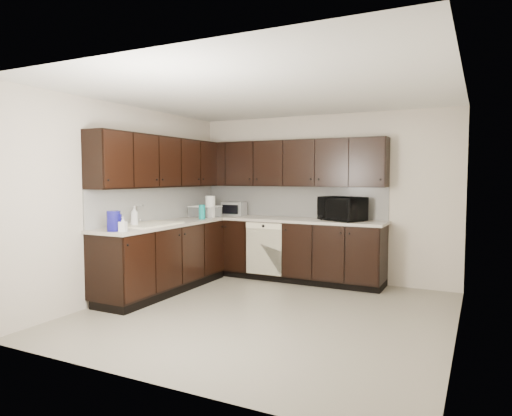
% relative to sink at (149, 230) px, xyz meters
% --- Properties ---
extents(floor, '(4.00, 4.00, 0.00)m').
position_rel_sink_xyz_m(floor, '(1.68, 0.01, -0.88)').
color(floor, gray).
rests_on(floor, ground).
extents(ceiling, '(4.00, 4.00, 0.00)m').
position_rel_sink_xyz_m(ceiling, '(1.68, 0.01, 1.62)').
color(ceiling, white).
rests_on(ceiling, wall_back).
extents(wall_back, '(4.00, 0.02, 2.50)m').
position_rel_sink_xyz_m(wall_back, '(1.68, 2.01, 0.37)').
color(wall_back, beige).
rests_on(wall_back, floor).
extents(wall_left, '(0.02, 4.00, 2.50)m').
position_rel_sink_xyz_m(wall_left, '(-0.32, 0.01, 0.37)').
color(wall_left, beige).
rests_on(wall_left, floor).
extents(wall_right, '(0.02, 4.00, 2.50)m').
position_rel_sink_xyz_m(wall_right, '(3.68, 0.01, 0.37)').
color(wall_right, beige).
rests_on(wall_right, floor).
extents(wall_front, '(4.00, 0.02, 2.50)m').
position_rel_sink_xyz_m(wall_front, '(1.68, -1.99, 0.37)').
color(wall_front, beige).
rests_on(wall_front, floor).
extents(lower_cabinets, '(3.00, 2.80, 0.90)m').
position_rel_sink_xyz_m(lower_cabinets, '(0.67, 1.12, -0.47)').
color(lower_cabinets, black).
rests_on(lower_cabinets, floor).
extents(countertop, '(3.03, 2.83, 0.04)m').
position_rel_sink_xyz_m(countertop, '(0.67, 1.12, 0.04)').
color(countertop, '#B8AEA0').
rests_on(countertop, lower_cabinets).
extents(backsplash, '(3.00, 2.80, 0.48)m').
position_rel_sink_xyz_m(backsplash, '(0.46, 1.33, 0.30)').
color(backsplash, silver).
rests_on(backsplash, countertop).
extents(upper_cabinets, '(3.00, 2.80, 0.70)m').
position_rel_sink_xyz_m(upper_cabinets, '(0.58, 1.22, 0.89)').
color(upper_cabinets, black).
rests_on(upper_cabinets, wall_back).
extents(dishwasher, '(0.58, 0.04, 0.78)m').
position_rel_sink_xyz_m(dishwasher, '(0.98, 1.42, -0.33)').
color(dishwasher, '#F1EAC5').
rests_on(dishwasher, lower_cabinets).
extents(sink, '(0.54, 0.82, 0.42)m').
position_rel_sink_xyz_m(sink, '(0.00, 0.00, 0.00)').
color(sink, '#F1EAC5').
rests_on(sink, countertop).
extents(microwave, '(0.73, 0.64, 0.34)m').
position_rel_sink_xyz_m(microwave, '(2.07, 1.74, 0.23)').
color(microwave, black).
rests_on(microwave, countertop).
extents(soap_bottle_a, '(0.10, 0.10, 0.17)m').
position_rel_sink_xyz_m(soap_bottle_a, '(0.20, -0.69, 0.15)').
color(soap_bottle_a, gray).
rests_on(soap_bottle_a, countertop).
extents(soap_bottle_b, '(0.12, 0.12, 0.26)m').
position_rel_sink_xyz_m(soap_bottle_b, '(-0.09, -0.17, 0.19)').
color(soap_bottle_b, gray).
rests_on(soap_bottle_b, countertop).
extents(toaster_oven, '(0.37, 0.29, 0.22)m').
position_rel_sink_xyz_m(toaster_oven, '(0.29, 1.76, 0.17)').
color(toaster_oven, silver).
rests_on(toaster_oven, countertop).
extents(storage_bin, '(0.47, 0.38, 0.17)m').
position_rel_sink_xyz_m(storage_bin, '(-0.01, 1.36, 0.14)').
color(storage_bin, white).
rests_on(storage_bin, countertop).
extents(blue_pitcher, '(0.18, 0.18, 0.24)m').
position_rel_sink_xyz_m(blue_pitcher, '(0.06, -0.69, 0.18)').
color(blue_pitcher, '#120F8C').
rests_on(blue_pitcher, countertop).
extents(teal_tumbler, '(0.11, 0.11, 0.21)m').
position_rel_sink_xyz_m(teal_tumbler, '(0.15, 1.03, 0.16)').
color(teal_tumbler, '#0D908C').
rests_on(teal_tumbler, countertop).
extents(paper_towel_roll, '(0.19, 0.19, 0.33)m').
position_rel_sink_xyz_m(paper_towel_roll, '(0.12, 1.31, 0.23)').
color(paper_towel_roll, silver).
rests_on(paper_towel_roll, countertop).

